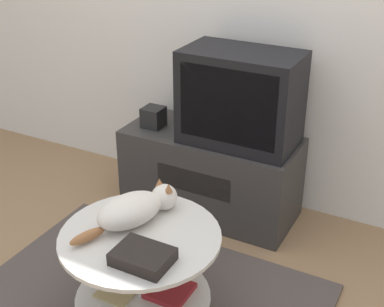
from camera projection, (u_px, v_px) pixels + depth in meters
name	position (u px, v px, depth m)	size (l,w,h in m)	color
tv_stand	(210.00, 173.00, 3.15)	(1.01, 0.44, 0.50)	#33302D
tv	(241.00, 98.00, 2.85)	(0.62, 0.36, 0.51)	black
speaker	(153.00, 117.00, 3.13)	(0.12, 0.12, 0.12)	black
coffee_table	(143.00, 267.00, 2.26)	(0.67, 0.67, 0.47)	#B2B2B7
dvd_box	(143.00, 257.00, 2.01)	(0.22, 0.16, 0.05)	black
cat	(135.00, 208.00, 2.24)	(0.28, 0.50, 0.14)	silver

